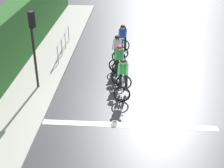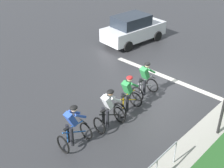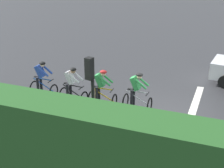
{
  "view_description": "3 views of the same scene",
  "coord_description": "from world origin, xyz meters",
  "px_view_note": "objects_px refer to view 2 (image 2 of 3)",
  "views": [
    {
      "loc": [
        0.43,
        -10.71,
        6.83
      ],
      "look_at": [
        -0.37,
        0.71,
        0.73
      ],
      "focal_mm": 52.91,
      "sensor_mm": 36.0,
      "label": 1
    },
    {
      "loc": [
        -6.6,
        10.32,
        7.26
      ],
      "look_at": [
        0.84,
        2.4,
        0.86
      ],
      "focal_mm": 47.81,
      "sensor_mm": 36.0,
      "label": 2
    },
    {
      "loc": [
        -11.29,
        -2.15,
        6.15
      ],
      "look_at": [
        -0.03,
        2.17,
        1.06
      ],
      "focal_mm": 52.19,
      "sensor_mm": 36.0,
      "label": 3
    }
  ],
  "objects_px": {
    "cyclist_mid": "(128,96)",
    "car_white": "(133,29)",
    "cyclist_second": "(109,111)",
    "cyclist_lead": "(73,128)",
    "cyclist_fourth": "(145,81)"
  },
  "relations": [
    {
      "from": "cyclist_second",
      "to": "car_white",
      "type": "relative_size",
      "value": 0.39
    },
    {
      "from": "cyclist_mid",
      "to": "cyclist_second",
      "type": "bearing_deg",
      "value": 96.88
    },
    {
      "from": "cyclist_lead",
      "to": "cyclist_mid",
      "type": "distance_m",
      "value": 2.82
    },
    {
      "from": "cyclist_mid",
      "to": "car_white",
      "type": "distance_m",
      "value": 7.53
    },
    {
      "from": "cyclist_mid",
      "to": "cyclist_fourth",
      "type": "relative_size",
      "value": 1.0
    },
    {
      "from": "cyclist_mid",
      "to": "car_white",
      "type": "xyz_separation_m",
      "value": [
        4.64,
        -5.93,
        0.08
      ]
    },
    {
      "from": "cyclist_lead",
      "to": "cyclist_mid",
      "type": "relative_size",
      "value": 1.0
    },
    {
      "from": "cyclist_fourth",
      "to": "car_white",
      "type": "distance_m",
      "value": 6.3
    },
    {
      "from": "cyclist_lead",
      "to": "cyclist_second",
      "type": "distance_m",
      "value": 1.57
    },
    {
      "from": "cyclist_lead",
      "to": "cyclist_mid",
      "type": "xyz_separation_m",
      "value": [
        -0.04,
        -2.82,
        0.0
      ]
    },
    {
      "from": "cyclist_second",
      "to": "cyclist_mid",
      "type": "relative_size",
      "value": 1.0
    },
    {
      "from": "cyclist_second",
      "to": "cyclist_fourth",
      "type": "height_order",
      "value": "same"
    },
    {
      "from": "cyclist_second",
      "to": "cyclist_fourth",
      "type": "distance_m",
      "value": 2.71
    },
    {
      "from": "cyclist_second",
      "to": "cyclist_fourth",
      "type": "xyz_separation_m",
      "value": [
        0.38,
        -2.68,
        0.0
      ]
    },
    {
      "from": "cyclist_second",
      "to": "cyclist_mid",
      "type": "xyz_separation_m",
      "value": [
        0.15,
        -1.26,
        0.0
      ]
    }
  ]
}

